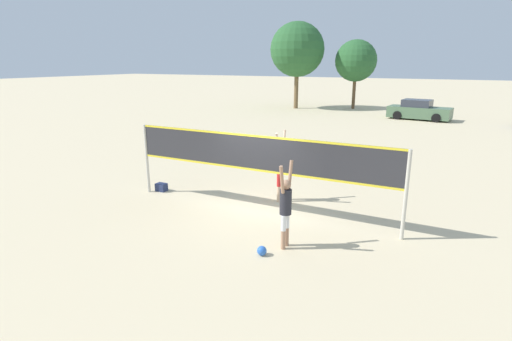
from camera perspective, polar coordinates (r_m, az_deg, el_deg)
ground_plane at (r=11.87m, az=0.00°, el=-5.90°), size 200.00×200.00×0.00m
volleyball_net at (r=11.37m, az=0.00°, el=1.96°), size 8.30×0.10×2.30m
player_spiker at (r=9.33m, az=4.25°, el=-4.80°), size 0.28×0.70×2.09m
player_blocker at (r=12.47m, az=3.49°, el=0.84°), size 0.28×0.72×2.24m
volleyball at (r=9.32m, az=0.83°, el=-11.39°), size 0.22×0.22×0.22m
gear_bag at (r=14.06m, az=-13.36°, el=-2.33°), size 0.36×0.26×0.27m
parked_car_mid at (r=33.04m, az=22.23°, el=7.92°), size 4.66×2.29×1.50m
tree_left_cluster at (r=38.17m, az=5.91°, el=16.80°), size 4.93×4.93×7.80m
tree_right_cluster at (r=38.63m, az=14.09°, el=14.95°), size 3.74×3.74×6.22m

